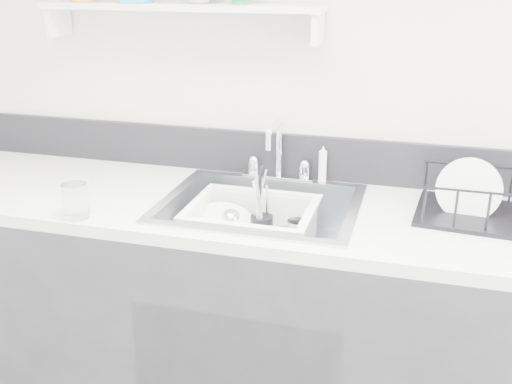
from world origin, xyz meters
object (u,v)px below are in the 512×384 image
(counter_run, at_px, (260,324))
(dish_rack, at_px, (485,197))
(wash_tub, at_px, (252,228))
(sink, at_px, (260,229))

(counter_run, relative_size, dish_rack, 8.13)
(wash_tub, xyz_separation_m, dish_rack, (0.72, 0.08, 0.16))
(sink, bearing_deg, counter_run, 0.00)
(wash_tub, bearing_deg, counter_run, 8.46)
(counter_run, xyz_separation_m, wash_tub, (-0.03, -0.00, 0.37))
(counter_run, height_order, dish_rack, dish_rack)
(counter_run, bearing_deg, dish_rack, 6.15)
(counter_run, bearing_deg, wash_tub, -171.54)
(dish_rack, bearing_deg, sink, -168.72)
(counter_run, bearing_deg, sink, 0.00)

